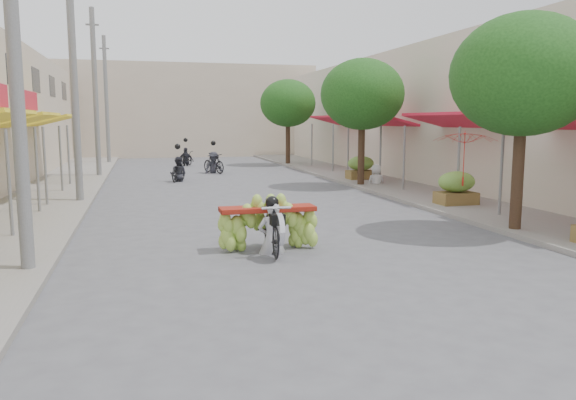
# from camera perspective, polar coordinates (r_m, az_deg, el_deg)

# --- Properties ---
(ground) EXTENTS (120.00, 120.00, 0.00)m
(ground) POSITION_cam_1_polar(r_m,az_deg,el_deg) (8.77, 8.84, -10.16)
(ground) COLOR #5B5B60
(ground) RESTS_ON ground
(sidewalk_left) EXTENTS (4.00, 60.00, 0.12)m
(sidewalk_left) POSITION_cam_1_polar(r_m,az_deg,el_deg) (23.08, -23.58, 0.73)
(sidewalk_left) COLOR gray
(sidewalk_left) RESTS_ON ground
(sidewalk_right) EXTENTS (4.00, 60.00, 0.12)m
(sidewalk_right) POSITION_cam_1_polar(r_m,az_deg,el_deg) (25.03, 9.93, 1.81)
(sidewalk_right) COLOR gray
(sidewalk_right) RESTS_ON ground
(shophouse_row_right) EXTENTS (9.77, 40.00, 6.00)m
(shophouse_row_right) POSITION_cam_1_polar(r_m,az_deg,el_deg) (26.53, 20.97, 8.11)
(shophouse_row_right) COLOR beige
(shophouse_row_right) RESTS_ON ground
(far_building) EXTENTS (20.00, 6.00, 7.00)m
(far_building) POSITION_cam_1_polar(r_m,az_deg,el_deg) (45.76, -10.53, 8.88)
(far_building) COLOR beige
(far_building) RESTS_ON ground
(utility_pole_near) EXTENTS (0.60, 0.24, 8.00)m
(utility_pole_near) POSITION_cam_1_polar(r_m,az_deg,el_deg) (10.90, -26.12, 14.09)
(utility_pole_near) COLOR slate
(utility_pole_near) RESTS_ON ground
(utility_pole_mid) EXTENTS (0.60, 0.24, 8.00)m
(utility_pole_mid) POSITION_cam_1_polar(r_m,az_deg,el_deg) (19.78, -20.92, 11.29)
(utility_pole_mid) COLOR slate
(utility_pole_mid) RESTS_ON ground
(utility_pole_far) EXTENTS (0.60, 0.24, 8.00)m
(utility_pole_far) POSITION_cam_1_polar(r_m,az_deg,el_deg) (28.73, -18.98, 10.21)
(utility_pole_far) COLOR slate
(utility_pole_far) RESTS_ON ground
(utility_pole_back) EXTENTS (0.60, 0.24, 8.00)m
(utility_pole_back) POSITION_cam_1_polar(r_m,az_deg,el_deg) (37.71, -17.97, 9.63)
(utility_pole_back) COLOR slate
(utility_pole_back) RESTS_ON ground
(street_tree_near) EXTENTS (3.40, 3.40, 5.25)m
(street_tree_near) POSITION_cam_1_polar(r_m,az_deg,el_deg) (14.60, 22.80, 11.58)
(street_tree_near) COLOR #3A2719
(street_tree_near) RESTS_ON ground
(street_tree_mid) EXTENTS (3.40, 3.40, 5.25)m
(street_tree_mid) POSITION_cam_1_polar(r_m,az_deg,el_deg) (23.36, 7.56, 10.57)
(street_tree_mid) COLOR #3A2719
(street_tree_mid) RESTS_ON ground
(street_tree_far) EXTENTS (3.40, 3.40, 5.25)m
(street_tree_far) POSITION_cam_1_polar(r_m,az_deg,el_deg) (34.77, -0.01, 9.79)
(street_tree_far) COLOR #3A2719
(street_tree_far) RESTS_ON ground
(produce_crate_mid) EXTENTS (1.20, 0.88, 1.16)m
(produce_crate_mid) POSITION_cam_1_polar(r_m,az_deg,el_deg) (18.43, 16.74, 1.43)
(produce_crate_mid) COLOR brown
(produce_crate_mid) RESTS_ON ground
(produce_crate_far) EXTENTS (1.20, 0.88, 1.16)m
(produce_crate_far) POSITION_cam_1_polar(r_m,az_deg,el_deg) (25.57, 7.40, 3.46)
(produce_crate_far) COLOR brown
(produce_crate_far) RESTS_ON ground
(banana_motorbike) EXTENTS (2.20, 1.94, 2.01)m
(banana_motorbike) POSITION_cam_1_polar(r_m,az_deg,el_deg) (11.70, -1.84, -2.03)
(banana_motorbike) COLOR black
(banana_motorbike) RESTS_ON ground
(market_umbrella) EXTENTS (2.23, 2.23, 1.70)m
(market_umbrella) POSITION_cam_1_polar(r_m,az_deg,el_deg) (17.81, 17.61, 6.78)
(market_umbrella) COLOR red
(market_umbrella) RESTS_ON ground
(pedestrian) EXTENTS (0.82, 0.51, 1.61)m
(pedestrian) POSITION_cam_1_polar(r_m,az_deg,el_deg) (23.88, 8.99, 3.61)
(pedestrian) COLOR silver
(pedestrian) RESTS_ON ground
(bg_motorbike_a) EXTENTS (1.19, 1.81, 1.95)m
(bg_motorbike_a) POSITION_cam_1_polar(r_m,az_deg,el_deg) (25.93, -11.11, 3.48)
(bg_motorbike_a) COLOR black
(bg_motorbike_a) RESTS_ON ground
(bg_motorbike_b) EXTENTS (1.31, 1.84, 1.95)m
(bg_motorbike_b) POSITION_cam_1_polar(r_m,az_deg,el_deg) (29.65, -7.58, 4.31)
(bg_motorbike_b) COLOR black
(bg_motorbike_b) RESTS_ON ground
(bg_motorbike_c) EXTENTS (1.23, 1.68, 1.95)m
(bg_motorbike_c) POSITION_cam_1_polar(r_m,az_deg,el_deg) (34.76, -10.34, 4.74)
(bg_motorbike_c) COLOR black
(bg_motorbike_c) RESTS_ON ground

